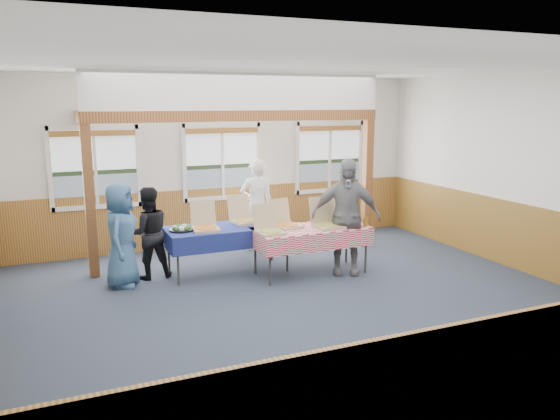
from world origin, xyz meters
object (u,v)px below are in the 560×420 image
Objects in this scene: woman_white at (257,205)px; woman_black at (148,233)px; table_left at (228,230)px; man_blue at (121,235)px; person_grey at (346,217)px; table_right at (311,231)px.

woman_white is 2.29m from woman_black.
woman_black is at bearing 172.28° from table_left.
man_blue is 0.84× the size of person_grey.
person_grey reaches higher than woman_black.
woman_white is 0.92× the size of person_grey.
table_left is 1.28× the size of man_blue.
table_right is at bearing -172.82° from person_grey.
person_grey reaches higher than woman_white.
woman_white reaches higher than table_left.
woman_black reaches higher than table_left.
woman_white is at bearing -161.22° from woman_black.
man_blue reaches higher than table_right.
person_grey is at bearing 158.50° from woman_black.
woman_black is at bearing -40.47° from man_blue.
woman_white is 2.78m from man_blue.
woman_black is 0.49m from man_blue.
table_right is 1.68m from woman_white.
woman_white reaches higher than woman_black.
table_left is 1.17× the size of woman_white.
man_blue reaches higher than woman_black.
woman_white reaches higher than man_blue.
man_blue is at bearing 24.89° from woman_black.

